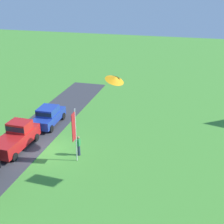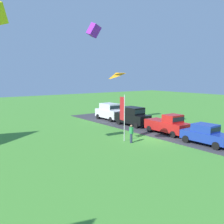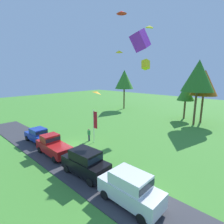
# 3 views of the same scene
# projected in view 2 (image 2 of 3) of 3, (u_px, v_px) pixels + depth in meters

# --- Properties ---
(ground_plane) EXTENTS (120.00, 120.00, 0.00)m
(ground_plane) POSITION_uv_depth(u_px,v_px,m) (153.00, 139.00, 25.83)
(ground_plane) COLOR #478E33
(pavement_strip) EXTENTS (36.00, 4.40, 0.06)m
(pavement_strip) POSITION_uv_depth(u_px,v_px,m) (170.00, 135.00, 27.33)
(pavement_strip) COLOR #38383D
(pavement_strip) RESTS_ON ground
(car_sedan_mid_row) EXTENTS (4.45, 2.05, 1.84)m
(car_sedan_mid_row) POSITION_uv_depth(u_px,v_px,m) (206.00, 134.00, 23.38)
(car_sedan_mid_row) COLOR #1E389E
(car_sedan_mid_row) RESTS_ON ground
(car_pickup_by_flagpole) EXTENTS (5.04, 2.12, 2.14)m
(car_pickup_by_flagpole) POSITION_uv_depth(u_px,v_px,m) (168.00, 124.00, 27.56)
(car_pickup_by_flagpole) COLOR red
(car_pickup_by_flagpole) RESTS_ON ground
(car_suv_far_end) EXTENTS (4.68, 2.22, 2.28)m
(car_suv_far_end) POSITION_uv_depth(u_px,v_px,m) (133.00, 116.00, 32.25)
(car_suv_far_end) COLOR black
(car_suv_far_end) RESTS_ON ground
(car_suv_near_entrance) EXTENTS (4.62, 2.09, 2.28)m
(car_suv_near_entrance) POSITION_uv_depth(u_px,v_px,m) (110.00, 111.00, 36.40)
(car_suv_near_entrance) COLOR white
(car_suv_near_entrance) RESTS_ON ground
(person_on_lawn) EXTENTS (0.36, 0.24, 1.71)m
(person_on_lawn) POSITION_uv_depth(u_px,v_px,m) (131.00, 134.00, 24.18)
(person_on_lawn) COLOR #2D334C
(person_on_lawn) RESTS_ON ground
(flag_banner) EXTENTS (0.71, 0.08, 4.43)m
(flag_banner) POSITION_uv_depth(u_px,v_px,m) (123.00, 112.00, 24.67)
(flag_banner) COLOR silver
(flag_banner) RESTS_ON ground
(kite_delta_low_drifter) EXTENTS (1.96, 1.97, 0.75)m
(kite_delta_low_drifter) POSITION_uv_depth(u_px,v_px,m) (117.00, 74.00, 20.87)
(kite_delta_low_drifter) COLOR orange
(kite_box_over_trees) EXTENTS (1.45, 1.48, 1.90)m
(kite_box_over_trees) POSITION_uv_depth(u_px,v_px,m) (94.00, 30.00, 30.86)
(kite_box_over_trees) COLOR purple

